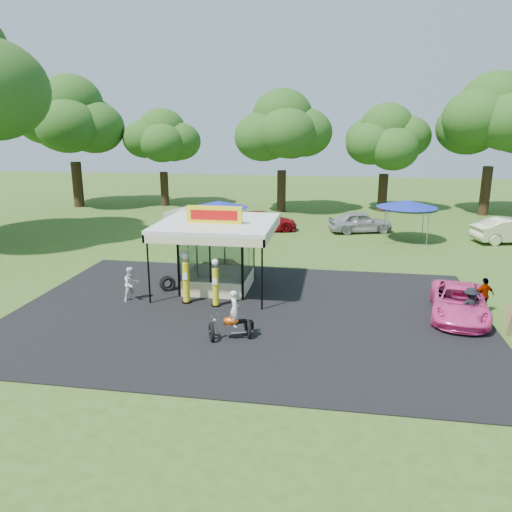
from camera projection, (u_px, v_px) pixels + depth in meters
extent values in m
plane|color=#34531A|center=(239.00, 332.00, 19.47)|extent=(120.00, 120.00, 0.00)
cube|color=black|center=(248.00, 313.00, 21.37)|extent=(20.00, 14.00, 0.04)
cube|color=white|center=(219.00, 288.00, 24.54)|extent=(3.00, 3.00, 0.06)
cube|color=white|center=(217.00, 223.00, 23.70)|extent=(5.40, 5.40, 0.18)
cube|color=yellow|center=(214.00, 215.00, 23.10)|extent=(2.60, 0.25, 0.80)
cube|color=red|center=(214.00, 215.00, 22.97)|extent=(2.21, 0.02, 0.45)
cylinder|color=black|center=(148.00, 270.00, 22.10)|extent=(0.08, 0.08, 3.20)
cylinder|color=black|center=(262.00, 275.00, 21.30)|extent=(0.08, 0.08, 3.20)
cylinder|color=black|center=(187.00, 302.00, 22.55)|extent=(0.44, 0.44, 0.10)
cylinder|color=yellow|center=(186.00, 282.00, 22.31)|extent=(0.30, 0.30, 1.82)
cylinder|color=silver|center=(185.00, 260.00, 22.04)|extent=(0.20, 0.20, 0.20)
sphere|color=white|center=(185.00, 256.00, 21.99)|extent=(0.32, 0.32, 0.32)
cube|color=white|center=(185.00, 277.00, 22.05)|extent=(0.22, 0.02, 0.30)
cylinder|color=black|center=(216.00, 305.00, 22.14)|extent=(0.41, 0.41, 0.09)
cylinder|color=yellow|center=(216.00, 287.00, 21.91)|extent=(0.28, 0.28, 1.67)
cylinder|color=silver|center=(215.00, 266.00, 21.67)|extent=(0.19, 0.19, 0.19)
sphere|color=white|center=(215.00, 262.00, 21.63)|extent=(0.30, 0.30, 0.30)
cube|color=white|center=(215.00, 282.00, 21.68)|extent=(0.20, 0.02, 0.28)
torus|color=black|center=(212.00, 333.00, 18.61)|extent=(0.43, 0.78, 0.78)
torus|color=black|center=(248.00, 329.00, 18.90)|extent=(0.43, 0.78, 0.78)
cube|color=silver|center=(231.00, 327.00, 18.73)|extent=(0.57, 0.43, 0.28)
ellipsoid|color=#D24A0E|center=(231.00, 321.00, 18.66)|extent=(0.60, 0.34, 0.28)
cube|color=black|center=(240.00, 321.00, 18.74)|extent=(0.57, 0.42, 0.09)
cube|color=black|center=(249.00, 325.00, 18.86)|extent=(0.42, 0.42, 0.26)
cylinder|color=silver|center=(215.00, 324.00, 18.55)|extent=(0.40, 0.21, 0.83)
cylinder|color=silver|center=(219.00, 316.00, 18.50)|extent=(0.25, 0.54, 0.05)
sphere|color=silver|center=(214.00, 321.00, 18.51)|extent=(0.15, 0.15, 0.15)
imported|color=white|center=(235.00, 308.00, 18.56)|extent=(0.50, 0.60, 1.40)
torus|color=black|center=(168.00, 284.00, 24.07)|extent=(0.79, 0.63, 0.75)
torus|color=black|center=(167.00, 283.00, 24.23)|extent=(0.80, 0.70, 0.75)
imported|color=yellow|center=(228.00, 267.00, 26.52)|extent=(2.82, 1.13, 0.96)
imported|color=#FF45A1|center=(459.00, 302.00, 20.80)|extent=(2.90, 5.04, 1.32)
imported|color=white|center=(131.00, 284.00, 22.68)|extent=(0.96, 0.99, 1.60)
imported|color=black|center=(470.00, 306.00, 19.95)|extent=(1.09, 0.71, 1.58)
imported|color=gray|center=(484.00, 295.00, 21.25)|extent=(0.99, 0.66, 1.56)
imported|color=silver|center=(193.00, 217.00, 38.84)|extent=(4.92, 2.83, 1.53)
imported|color=maroon|center=(263.00, 221.00, 37.59)|extent=(5.44, 3.31, 1.47)
imported|color=#9E9FA2|center=(360.00, 222.00, 37.03)|extent=(4.99, 3.21, 1.58)
imported|color=beige|center=(511.00, 231.00, 33.74)|extent=(5.35, 3.01, 1.67)
cylinder|color=gray|center=(206.00, 221.00, 35.65)|extent=(0.06, 0.06, 2.21)
cylinder|color=gray|center=(241.00, 222.00, 35.25)|extent=(0.06, 0.06, 2.21)
cylinder|color=gray|center=(196.00, 228.00, 33.21)|extent=(0.06, 0.06, 2.21)
cylinder|color=gray|center=(234.00, 230.00, 32.81)|extent=(0.06, 0.06, 2.21)
cube|color=#18269E|center=(219.00, 208.00, 33.93)|extent=(2.76, 2.76, 0.11)
cone|color=#18269E|center=(219.00, 204.00, 33.85)|extent=(3.98, 3.98, 0.46)
cylinder|color=gray|center=(384.00, 221.00, 35.64)|extent=(0.06, 0.06, 2.26)
cylinder|color=gray|center=(422.00, 222.00, 35.23)|extent=(0.06, 0.06, 2.26)
cylinder|color=gray|center=(387.00, 228.00, 33.14)|extent=(0.06, 0.06, 2.26)
cylinder|color=gray|center=(428.00, 229.00, 32.73)|extent=(0.06, 0.06, 2.26)
cube|color=#18269E|center=(407.00, 208.00, 33.88)|extent=(2.82, 2.82, 0.11)
cone|color=#18269E|center=(407.00, 204.00, 33.80)|extent=(4.06, 4.06, 0.47)
cylinder|color=black|center=(78.00, 184.00, 48.15)|extent=(0.97, 0.97, 4.29)
ellipsoid|color=#214213|center=(72.00, 125.00, 46.72)|extent=(10.14, 10.14, 8.69)
cylinder|color=black|center=(165.00, 189.00, 48.86)|extent=(0.78, 0.78, 3.28)
ellipsoid|color=#214213|center=(162.00, 145.00, 47.78)|extent=(7.61, 7.61, 6.52)
cylinder|color=black|center=(281.00, 191.00, 45.50)|extent=(0.80, 0.80, 3.75)
ellipsoid|color=#214213|center=(282.00, 136.00, 44.25)|extent=(9.00, 9.00, 7.71)
cylinder|color=black|center=(383.00, 193.00, 45.77)|extent=(0.85, 0.85, 3.40)
ellipsoid|color=#214213|center=(386.00, 144.00, 44.65)|extent=(7.93, 7.93, 6.80)
cylinder|color=black|center=(485.00, 191.00, 43.69)|extent=(0.85, 0.85, 4.26)
ellipsoid|color=#214213|center=(493.00, 127.00, 42.28)|extent=(9.94, 9.94, 8.52)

